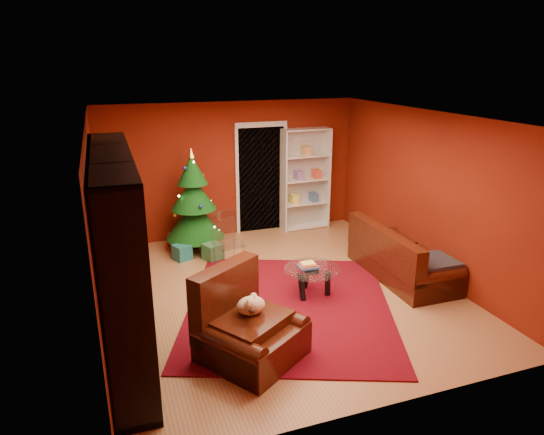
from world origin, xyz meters
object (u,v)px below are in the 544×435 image
object	(u,v)px
christmas_tree	(194,201)
armchair	(252,325)
media_unit	(119,255)
gift_box_red	(174,239)
white_bookshelf	(305,180)
coffee_table	(312,281)
acrylic_chair	(228,244)
gift_box_green	(213,252)
dog	(251,306)
rug	(289,306)
sofa	(403,251)
gift_box_teal	(182,252)

from	to	relation	value
christmas_tree	armchair	size ratio (longest dim) A/B	1.71
media_unit	gift_box_red	bearing A→B (deg)	72.33
gift_box_red	white_bookshelf	distance (m)	2.86
coffee_table	acrylic_chair	world-z (taller)	acrylic_chair
gift_box_green	acrylic_chair	distance (m)	0.56
dog	acrylic_chair	size ratio (longest dim) A/B	0.46
christmas_tree	coffee_table	size ratio (longest dim) A/B	2.24
rug	sofa	size ratio (longest dim) A/B	1.66
rug	gift_box_red	size ratio (longest dim) A/B	14.89
christmas_tree	dog	size ratio (longest dim) A/B	4.73
gift_box_teal	gift_box_green	xyz separation A→B (m)	(0.51, -0.18, 0.01)
rug	coffee_table	distance (m)	0.55
gift_box_green	armchair	distance (m)	3.06
gift_box_red	white_bookshelf	bearing A→B (deg)	1.90
sofa	armchair	bearing A→B (deg)	115.37
armchair	gift_box_green	bearing A→B (deg)	51.99
gift_box_red	white_bookshelf	world-z (taller)	white_bookshelf
armchair	dog	world-z (taller)	armchair
sofa	acrylic_chair	size ratio (longest dim) A/B	2.29
armchair	coffee_table	xyz separation A→B (m)	(1.30, 1.22, -0.21)
armchair	dog	bearing A→B (deg)	45.00
rug	sofa	xyz separation A→B (m)	(2.08, 0.36, 0.42)
white_bookshelf	dog	xyz separation A→B (m)	(-2.39, -4.00, -0.38)
dog	coffee_table	size ratio (longest dim) A/B	0.47
christmas_tree	gift_box_red	distance (m)	0.94
christmas_tree	gift_box_green	bearing A→B (deg)	-73.07
gift_box_teal	dog	distance (m)	3.21
rug	christmas_tree	size ratio (longest dim) A/B	1.74
gift_box_red	white_bookshelf	xyz separation A→B (m)	(2.71, 0.09, 0.91)
gift_box_green	sofa	distance (m)	3.20
armchair	dog	distance (m)	0.22
armchair	acrylic_chair	xyz separation A→B (m)	(0.40, 2.59, -0.00)
christmas_tree	gift_box_red	xyz separation A→B (m)	(-0.35, 0.33, -0.81)
media_unit	white_bookshelf	size ratio (longest dim) A/B	1.48
rug	gift_box_red	distance (m)	3.20
dog	sofa	bearing A→B (deg)	-10.03
christmas_tree	coffee_table	bearing A→B (deg)	-62.45
acrylic_chair	coffee_table	bearing A→B (deg)	-66.93
white_bookshelf	media_unit	bearing A→B (deg)	-139.68
gift_box_red	coffee_table	xyz separation A→B (m)	(1.61, -2.75, 0.11)
media_unit	armchair	bearing A→B (deg)	-28.55
sofa	christmas_tree	bearing A→B (deg)	52.27
white_bookshelf	coffee_table	distance (m)	3.15
media_unit	acrylic_chair	size ratio (longest dim) A/B	3.60
christmas_tree	dog	xyz separation A→B (m)	(-0.03, -3.58, -0.27)
white_bookshelf	acrylic_chair	xyz separation A→B (m)	(-2.00, -1.47, -0.59)
media_unit	dog	bearing A→B (deg)	-26.03
gift_box_green	rug	bearing A→B (deg)	-72.90
christmas_tree	gift_box_teal	bearing A→B (deg)	-127.37
gift_box_green	dog	distance (m)	3.02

